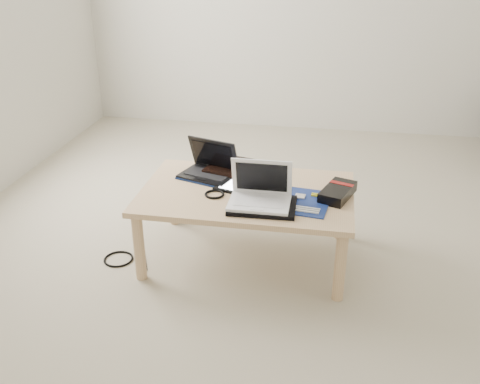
% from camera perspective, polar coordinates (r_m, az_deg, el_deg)
% --- Properties ---
extents(ground, '(4.00, 4.00, 0.00)m').
position_cam_1_polar(ground, '(3.20, 4.79, -4.49)').
color(ground, '#B5AD93').
rests_on(ground, ground).
extents(coffee_table, '(1.10, 0.70, 0.40)m').
position_cam_1_polar(coffee_table, '(2.81, 0.73, -0.78)').
color(coffee_table, tan).
rests_on(coffee_table, ground).
extents(book, '(0.39, 0.35, 0.03)m').
position_cam_1_polar(book, '(3.01, -0.10, 2.48)').
color(book, black).
rests_on(book, coffee_table).
extents(netbook, '(0.34, 0.29, 0.21)m').
position_cam_1_polar(netbook, '(2.95, -3.26, 2.52)').
color(netbook, black).
rests_on(netbook, coffee_table).
extents(tablet, '(0.30, 0.26, 0.01)m').
position_cam_1_polar(tablet, '(2.82, 0.23, 0.57)').
color(tablet, black).
rests_on(tablet, coffee_table).
extents(remote, '(0.13, 0.24, 0.02)m').
position_cam_1_polar(remote, '(2.75, 4.03, -0.02)').
color(remote, silver).
rests_on(remote, coffee_table).
extents(neoprene_sleeve, '(0.33, 0.25, 0.02)m').
position_cam_1_polar(neoprene_sleeve, '(2.61, 2.40, -1.46)').
color(neoprene_sleeve, black).
rests_on(neoprene_sleeve, coffee_table).
extents(white_laptop, '(0.30, 0.21, 0.21)m').
position_cam_1_polar(white_laptop, '(2.61, 2.15, -0.21)').
color(white_laptop, white).
rests_on(white_laptop, neoprene_sleeve).
extents(motherboard, '(0.28, 0.33, 0.01)m').
position_cam_1_polar(motherboard, '(2.68, 6.91, -1.04)').
color(motherboard, navy).
rests_on(motherboard, coffee_table).
extents(gpu_box, '(0.20, 0.27, 0.05)m').
position_cam_1_polar(gpu_box, '(2.75, 10.38, -0.01)').
color(gpu_box, black).
rests_on(gpu_box, coffee_table).
extents(cable_coil, '(0.10, 0.10, 0.01)m').
position_cam_1_polar(cable_coil, '(2.74, -2.74, -0.23)').
color(cable_coil, black).
rests_on(cable_coil, coffee_table).
extents(floor_cable_coil, '(0.16, 0.16, 0.01)m').
position_cam_1_polar(floor_cable_coil, '(3.02, -12.84, -6.98)').
color(floor_cable_coil, black).
rests_on(floor_cable_coil, ground).
extents(floor_cable_trail, '(0.14, 0.30, 0.01)m').
position_cam_1_polar(floor_cable_trail, '(3.03, -10.18, -6.54)').
color(floor_cable_trail, black).
rests_on(floor_cable_trail, ground).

